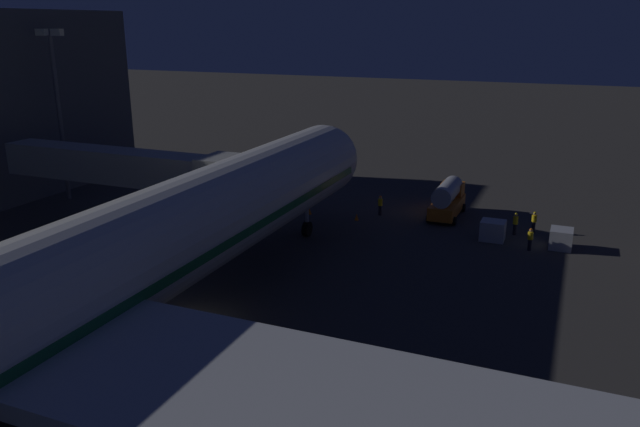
% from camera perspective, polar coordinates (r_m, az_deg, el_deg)
% --- Properties ---
extents(ground_plane, '(320.00, 320.00, 0.00)m').
position_cam_1_polar(ground_plane, '(36.11, -12.16, -10.04)').
color(ground_plane, '#383533').
extents(airliner_at_gate, '(55.04, 67.54, 19.76)m').
position_cam_1_polar(airliner_at_gate, '(26.83, -25.85, -8.47)').
color(airliner_at_gate, silver).
rests_on(airliner_at_gate, ground_plane).
extents(jet_bridge, '(21.61, 3.40, 7.06)m').
position_cam_1_polar(jet_bridge, '(49.68, -16.10, 3.95)').
color(jet_bridge, '#9E9E99').
rests_on(jet_bridge, ground_plane).
extents(apron_floodlight_mast, '(2.90, 0.50, 15.68)m').
position_cam_1_polar(apron_floodlight_mast, '(62.96, -22.80, 9.37)').
color(apron_floodlight_mast, '#59595E').
rests_on(apron_floodlight_mast, ground_plane).
extents(fuel_tanker, '(2.46, 6.01, 3.15)m').
position_cam_1_polar(fuel_tanker, '(55.26, 11.57, 1.40)').
color(fuel_tanker, orange).
rests_on(fuel_tanker, ground_plane).
extents(baggage_container_near_belt, '(1.61, 1.80, 1.49)m').
position_cam_1_polar(baggage_container_near_belt, '(50.04, 21.13, -2.16)').
color(baggage_container_near_belt, '#B7BABF').
rests_on(baggage_container_near_belt, ground_plane).
extents(baggage_container_spare, '(1.84, 1.60, 1.54)m').
position_cam_1_polar(baggage_container_spare, '(50.25, 15.48, -1.50)').
color(baggage_container_spare, '#B7BABF').
rests_on(baggage_container_spare, ground_plane).
extents(ground_crew_near_nose_gear, '(0.40, 0.40, 1.73)m').
position_cam_1_polar(ground_crew_near_nose_gear, '(52.97, 18.94, -0.65)').
color(ground_crew_near_nose_gear, black).
rests_on(ground_crew_near_nose_gear, ground_plane).
extents(ground_crew_by_belt_loader, '(0.40, 0.40, 1.76)m').
position_cam_1_polar(ground_crew_by_belt_loader, '(54.87, 5.51, 0.83)').
color(ground_crew_by_belt_loader, black).
rests_on(ground_crew_by_belt_loader, ground_plane).
extents(ground_crew_marshaller_fwd, '(0.40, 0.40, 1.72)m').
position_cam_1_polar(ground_crew_marshaller_fwd, '(48.71, 18.62, -2.15)').
color(ground_crew_marshaller_fwd, black).
rests_on(ground_crew_marshaller_fwd, ground_plane).
extents(ground_crew_walking_aft, '(0.40, 0.40, 1.82)m').
position_cam_1_polar(ground_crew_walking_aft, '(51.91, 17.39, -0.80)').
color(ground_crew_walking_aft, black).
rests_on(ground_crew_walking_aft, ground_plane).
extents(traffic_cone_nose_port, '(0.36, 0.36, 0.55)m').
position_cam_1_polar(traffic_cone_nose_port, '(53.52, 3.36, -0.32)').
color(traffic_cone_nose_port, orange).
rests_on(traffic_cone_nose_port, ground_plane).
extents(traffic_cone_nose_starboard, '(0.36, 0.36, 0.55)m').
position_cam_1_polar(traffic_cone_nose_starboard, '(55.07, -0.96, 0.21)').
color(traffic_cone_nose_starboard, orange).
rests_on(traffic_cone_nose_starboard, ground_plane).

